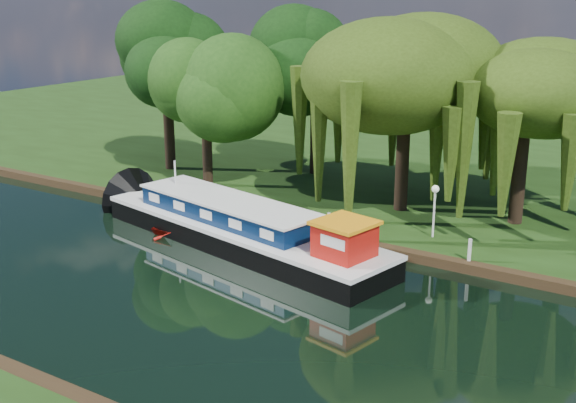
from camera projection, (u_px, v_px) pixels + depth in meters
The scene contains 11 objects.
ground at pixel (311, 327), 26.27m from camera, with size 120.00×120.00×0.00m, color black.
far_bank at pixel (544, 150), 53.71m from camera, with size 120.00×52.00×0.45m, color black.
dutch_barge at pixel (243, 229), 34.23m from camera, with size 17.00×7.01×3.50m.
red_dinghy at pixel (186, 236), 35.87m from camera, with size 2.44×3.42×0.71m, color #9F110B.
willow_left at pixel (406, 76), 36.71m from camera, with size 8.13×8.13×9.74m.
willow_right at pixel (526, 104), 34.82m from camera, with size 6.78×6.78×8.26m.
tree_far_left at pixel (205, 87), 41.84m from camera, with size 5.35×5.35×8.63m.
tree_far_back at pixel (166, 65), 45.61m from camera, with size 5.74×5.74×9.65m.
tree_far_mid at pixel (316, 70), 44.44m from camera, with size 5.83×5.83×9.54m.
lamppost at pixel (435, 197), 33.82m from camera, with size 0.36×0.36×2.56m.
mooring_posts at pixel (395, 236), 33.06m from camera, with size 19.16×0.16×1.00m.
Camera 1 is at (12.11, -20.61, 11.86)m, focal length 45.00 mm.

